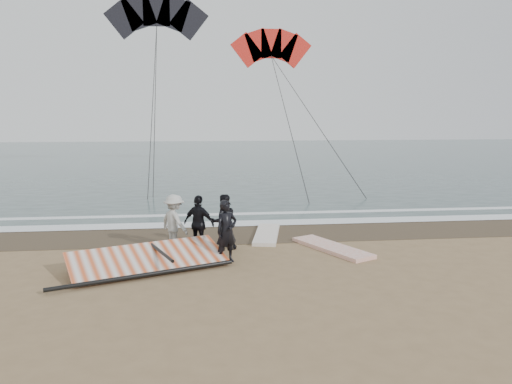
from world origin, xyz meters
TOP-DOWN VIEW (x-y plane):
  - ground at (0.00, 0.00)m, footprint 120.00×120.00m
  - sea at (0.00, 33.00)m, footprint 120.00×54.00m
  - wet_sand at (0.00, 4.50)m, footprint 120.00×2.80m
  - foam_near at (0.00, 5.90)m, footprint 120.00×0.90m
  - foam_far at (0.00, 7.60)m, footprint 120.00×0.45m
  - man_main at (-1.28, 1.39)m, footprint 0.72×0.63m
  - board_white at (1.79, 2.28)m, footprint 1.91×2.81m
  - board_cream at (0.15, 4.08)m, footprint 1.22×2.72m
  - trio_cluster at (-2.06, 2.69)m, footprint 2.40×1.29m
  - sail_rig at (-3.33, 1.14)m, footprint 4.19×3.04m
  - kite_red at (3.19, 24.41)m, footprint 6.16×7.65m
  - kite_dark at (-4.56, 22.80)m, footprint 7.47×5.87m

SIDE VIEW (x-z plane):
  - ground at x=0.00m, z-range 0.00..0.00m
  - wet_sand at x=0.00m, z-range 0.00..0.01m
  - sea at x=0.00m, z-range 0.00..0.02m
  - foam_near at x=0.00m, z-range 0.02..0.03m
  - foam_far at x=0.00m, z-range 0.02..0.03m
  - board_cream at x=0.15m, z-range 0.00..0.11m
  - board_white at x=1.79m, z-range 0.00..0.11m
  - sail_rig at x=-3.33m, z-range -0.06..0.45m
  - trio_cluster at x=-2.06m, z-range -0.01..1.61m
  - man_main at x=-1.28m, z-range 0.00..1.66m
  - kite_red at x=3.19m, z-range -0.28..16.71m
  - kite_dark at x=-4.56m, z-range 2.39..17.39m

